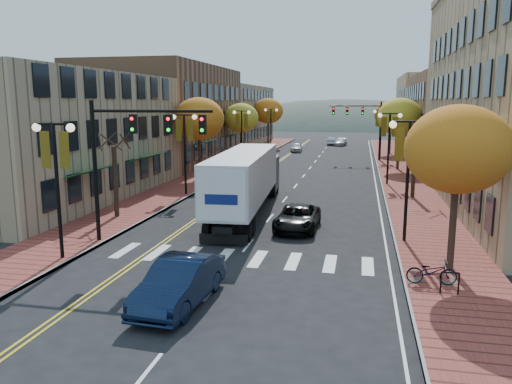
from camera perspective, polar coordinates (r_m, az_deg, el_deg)
The scene contains 32 objects.
ground at distance 20.82m, azimuth -3.38°, elevation -9.16°, with size 200.00×200.00×0.00m, color black.
sidewalk_left at distance 53.80m, azimuth -3.56°, elevation 2.89°, with size 4.00×85.00×0.15m, color brown.
sidewalk_right at distance 52.02m, azimuth 15.95°, elevation 2.27°, with size 4.00×85.00×0.15m, color brown.
building_left_near at distance 38.98m, azimuth -23.04°, elevation 5.87°, with size 12.00×22.00×9.00m, color #9E8966.
building_left_mid at distance 59.27m, azimuth -10.27°, elevation 8.69°, with size 12.00×24.00×11.00m, color brown.
building_left_far at distance 82.99m, azimuth -3.70°, elevation 8.69°, with size 12.00×26.00×9.50m, color #9E8966.
building_right_mid at distance 62.39m, azimuth 24.38°, elevation 7.56°, with size 15.00×24.00×10.00m, color brown.
building_right_far at distance 84.00m, azimuth 21.21°, elevation 8.56°, with size 15.00×20.00×11.00m, color #9E8966.
tree_left_a at distance 30.81m, azimuth -15.77°, elevation 1.14°, with size 0.28×0.28×4.20m.
tree_left_b at distance 45.25m, azimuth -6.52°, elevation 8.30°, with size 4.48×4.48×7.21m.
tree_left_c at distance 60.65m, azimuth -1.71°, elevation 8.45°, with size 4.16×4.16×6.69m.
tree_left_d at distance 78.25m, azimuth 1.42°, elevation 9.25°, with size 4.61×4.61×7.42m.
tree_right_a at distance 21.35m, azimuth 22.09°, elevation 4.51°, with size 4.16×4.16×6.69m.
tree_right_b at distance 37.42m, azimuth 17.59°, elevation 2.59°, with size 0.28×0.28×4.20m.
tree_right_c at distance 53.09m, azimuth 16.12°, elevation 8.24°, with size 4.48×4.48×7.21m.
tree_right_d at distance 69.06m, azimuth 15.18°, elevation 8.51°, with size 4.35×4.35×7.00m.
lamp_left_a at distance 22.96m, azimuth -21.90°, elevation 2.96°, with size 1.96×0.36×6.05m.
lamp_left_b at distance 37.27m, azimuth -8.16°, elevation 6.09°, with size 1.96×0.36×6.05m.
lamp_left_c at distance 54.50m, azimuth -1.65°, elevation 7.46°, with size 1.96×0.36×6.05m.
lamp_left_d at distance 72.11m, azimuth 1.72°, elevation 8.12°, with size 1.96×0.36×6.05m.
lamp_right_a at distance 25.17m, azimuth 17.04°, elevation 3.82°, with size 1.96×0.36×6.05m.
lamp_right_b at distance 43.07m, azimuth 14.98°, elevation 6.39°, with size 1.96×0.36×6.05m.
lamp_right_c at distance 61.03m, azimuth 14.12°, elevation 7.45°, with size 1.96×0.36×6.05m.
traffic_mast_near at distance 24.48m, azimuth -14.14°, elevation 5.27°, with size 6.10×0.35×7.00m.
traffic_mast_far at distance 60.96m, azimuth 12.23°, elevation 8.11°, with size 6.10×0.34×7.00m.
semi_truck at distance 31.11m, azimuth -1.01°, elevation 1.74°, with size 3.58×16.02×3.97m.
navy_sedan at distance 17.60m, azimuth -8.73°, elevation -10.18°, with size 1.69×4.85×1.60m, color #0C1832.
black_suv at distance 27.50m, azimuth 4.75°, elevation -2.95°, with size 2.19×4.74×1.32m, color black.
car_far_white at distance 71.04m, azimuth 4.65°, elevation 5.11°, with size 1.52×3.77×1.29m, color silver.
car_far_silver at distance 82.29m, azimuth 9.62°, elevation 5.66°, with size 1.65×4.07×1.18m, color #B8B9C1.
car_far_oncoming at distance 83.57m, azimuth 8.68°, elevation 5.78°, with size 1.34×3.85×1.27m, color #B7B6BF.
bicycle at distance 20.08m, azimuth 19.42°, elevation -8.58°, with size 0.64×1.83×0.96m, color gray.
Camera 1 is at (5.22, -18.93, 6.89)m, focal length 35.00 mm.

